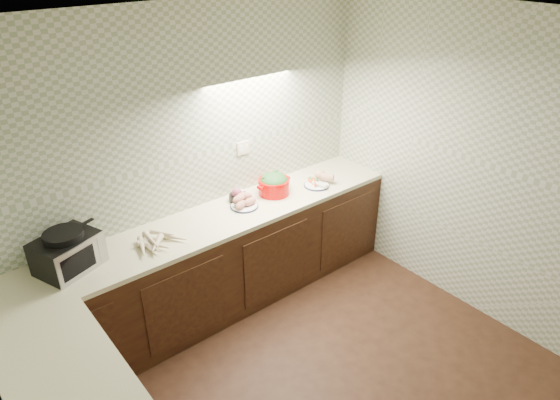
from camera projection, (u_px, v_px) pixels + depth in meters
room at (347, 215)px, 2.78m from camera, size 3.60×3.60×2.60m
counter at (195, 356)px, 3.42m from camera, size 3.60×3.60×0.90m
toaster_oven at (68, 252)px, 3.50m from camera, size 0.50×0.45×0.30m
parsnip_pile at (154, 244)px, 3.78m from camera, size 0.45×0.33×0.08m
sweet_potato_plate at (243, 202)px, 4.34m from camera, size 0.25×0.25×0.11m
onion_bowl at (238, 196)px, 4.43m from camera, size 0.17×0.17×0.13m
dutch_oven at (274, 184)px, 4.54m from camera, size 0.35×0.30×0.20m
veg_plate at (318, 180)px, 4.75m from camera, size 0.31×0.31×0.12m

